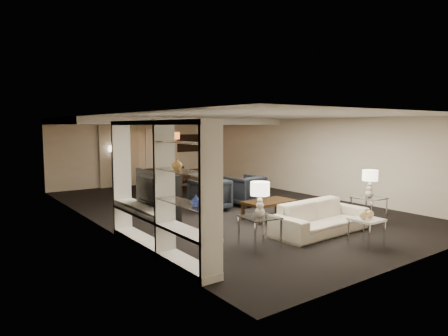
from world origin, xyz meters
TOP-DOWN VIEW (x-y plane):
  - floor at (0.00, 0.00)m, footprint 11.00×11.00m
  - ceiling at (0.00, 0.00)m, footprint 7.00×11.00m
  - wall_back at (0.00, 5.50)m, footprint 7.00×0.02m
  - wall_front at (0.00, -5.50)m, footprint 7.00×0.02m
  - wall_left at (-3.50, 0.00)m, footprint 0.02×11.00m
  - wall_right at (3.50, 0.00)m, footprint 0.02×11.00m
  - ceiling_soffit at (0.00, 3.50)m, footprint 7.00×4.00m
  - curtains at (-0.90, 5.42)m, footprint 1.50×0.12m
  - door at (0.70, 5.47)m, footprint 0.90×0.05m
  - painting at (2.10, 5.46)m, footprint 0.95×0.04m
  - media_unit at (-3.31, -2.60)m, footprint 0.38×3.40m
  - pendant_light at (0.30, 3.50)m, footprint 0.52×0.52m
  - sofa at (0.07, -3.38)m, footprint 2.31×0.99m
  - coffee_table at (0.07, -1.78)m, footprint 1.28×0.78m
  - armchair_left at (-0.53, -0.08)m, footprint 0.99×1.02m
  - armchair_right at (0.67, -0.08)m, footprint 1.00×1.02m
  - side_table_left at (-1.63, -3.38)m, footprint 0.69×0.69m
  - side_table_right at (1.77, -3.38)m, footprint 0.65×0.65m
  - table_lamp_left at (-1.63, -3.38)m, footprint 0.38×0.38m
  - table_lamp_right at (1.77, -3.38)m, footprint 0.35×0.35m
  - marble_table at (0.07, -4.48)m, footprint 0.54×0.54m
  - gold_gourd_a at (-0.03, -4.48)m, footprint 0.17×0.17m
  - gold_gourd_b at (0.17, -4.48)m, footprint 0.15×0.15m
  - television at (-3.28, -1.96)m, footprint 1.16×0.15m
  - vase_blue at (-3.31, -3.85)m, footprint 0.16×0.16m
  - vase_amber at (-3.31, -3.29)m, footprint 0.17×0.17m
  - floor_speaker at (-2.10, -1.14)m, footprint 0.14×0.14m
  - dining_table at (-0.16, 2.80)m, footprint 1.71×1.06m
  - chair_nl at (-0.76, 2.15)m, footprint 0.44×0.44m
  - chair_nm at (-0.16, 2.15)m, footprint 0.43×0.43m
  - chair_nr at (0.44, 2.15)m, footprint 0.43×0.43m
  - chair_fl at (-0.76, 3.45)m, footprint 0.39×0.39m
  - chair_fm at (-0.16, 3.45)m, footprint 0.41×0.41m
  - chair_fr at (0.44, 3.45)m, footprint 0.43×0.43m
  - floor_lamp at (-1.26, 5.20)m, footprint 0.29×0.29m

SIDE VIEW (x-z plane):
  - floor at x=0.00m, z-range 0.00..0.00m
  - coffee_table at x=0.07m, z-range 0.00..0.45m
  - marble_table at x=0.07m, z-range 0.00..0.52m
  - dining_table at x=-0.16m, z-range 0.00..0.57m
  - side_table_left at x=-1.63m, z-range 0.00..0.58m
  - side_table_right at x=1.77m, z-range 0.00..0.58m
  - sofa at x=0.07m, z-range 0.00..0.67m
  - armchair_left at x=-0.53m, z-range 0.00..0.85m
  - armchair_right at x=0.67m, z-range 0.00..0.85m
  - chair_nl at x=-0.76m, z-range 0.00..0.85m
  - chair_nm at x=-0.16m, z-range 0.00..0.85m
  - chair_nr at x=0.44m, z-range 0.00..0.85m
  - chair_fl at x=-0.76m, z-range 0.00..0.85m
  - chair_fm at x=-0.16m, z-range 0.00..0.85m
  - chair_fr at x=0.44m, z-range 0.00..0.85m
  - floor_speaker at x=-2.10m, z-range 0.00..1.17m
  - gold_gourd_b at x=0.17m, z-range 0.52..0.67m
  - gold_gourd_a at x=-0.03m, z-range 0.52..0.69m
  - floor_lamp at x=-1.26m, z-range 0.00..1.54m
  - table_lamp_left at x=-1.63m, z-range 0.58..1.23m
  - table_lamp_right at x=1.77m, z-range 0.58..1.23m
  - door at x=0.70m, z-range 0.00..2.10m
  - television at x=-3.28m, z-range 0.75..1.42m
  - vase_blue at x=-3.31m, z-range 1.06..1.23m
  - media_unit at x=-3.31m, z-range 0.00..2.35m
  - curtains at x=-0.90m, z-range 0.00..2.40m
  - wall_back at x=0.00m, z-range 0.00..2.50m
  - wall_front at x=0.00m, z-range 0.00..2.50m
  - wall_left at x=-3.50m, z-range 0.00..2.50m
  - wall_right at x=3.50m, z-range 0.00..2.50m
  - painting at x=2.10m, z-range 1.23..1.88m
  - vase_amber at x=-3.31m, z-range 1.56..1.74m
  - pendant_light at x=0.30m, z-range 1.80..2.04m
  - ceiling_soffit at x=0.00m, z-range 2.30..2.50m
  - ceiling at x=0.00m, z-range 2.49..2.51m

